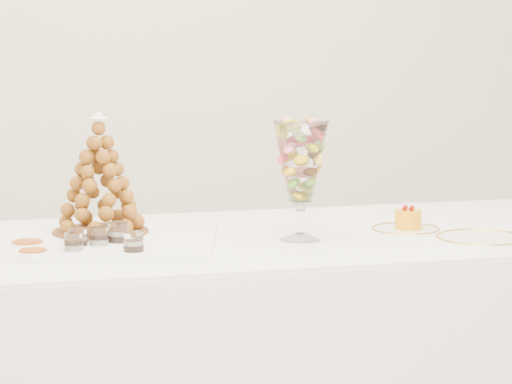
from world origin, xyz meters
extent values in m
cube|color=silver|center=(0.00, 2.00, 1.40)|extent=(4.50, 0.04, 2.80)
cube|color=white|center=(0.06, 0.38, 0.42)|extent=(2.22, 0.89, 0.83)
cube|color=white|center=(0.06, 0.38, 0.84)|extent=(2.21, 0.89, 0.01)
cube|color=white|center=(-0.30, 0.37, 0.85)|extent=(0.75, 0.64, 0.02)
cylinder|color=white|center=(0.27, 0.30, 0.85)|extent=(0.12, 0.12, 0.02)
cylinder|color=white|center=(0.27, 0.30, 0.90)|extent=(0.02, 0.02, 0.08)
sphere|color=white|center=(0.27, 0.30, 0.94)|extent=(0.04, 0.04, 0.04)
cylinder|color=white|center=(0.60, 0.34, 0.85)|extent=(0.20, 0.20, 0.01)
cylinder|color=white|center=(0.75, 0.16, 0.85)|extent=(0.26, 0.26, 0.01)
cylinder|color=white|center=(-0.36, 0.26, 0.88)|extent=(0.05, 0.05, 0.07)
cylinder|color=white|center=(-0.30, 0.26, 0.88)|extent=(0.06, 0.06, 0.07)
cylinder|color=white|center=(-0.25, 0.28, 0.88)|extent=(0.07, 0.07, 0.07)
cylinder|color=white|center=(-0.37, 0.20, 0.88)|extent=(0.05, 0.05, 0.07)
cylinder|color=white|center=(-0.23, 0.15, 0.88)|extent=(0.06, 0.06, 0.07)
cylinder|color=white|center=(-0.49, 0.30, 0.86)|extent=(0.09, 0.09, 0.03)
cylinder|color=white|center=(-0.48, 0.20, 0.86)|extent=(0.08, 0.08, 0.02)
cylinder|color=brown|center=(-0.28, 0.43, 0.87)|extent=(0.27, 0.27, 0.01)
cone|color=brown|center=(-0.28, 0.43, 1.03)|extent=(0.26, 0.26, 0.32)
sphere|color=white|center=(-0.28, 0.43, 1.19)|extent=(0.03, 0.03, 0.03)
cylinder|color=orange|center=(0.61, 0.34, 0.88)|extent=(0.08, 0.08, 0.06)
sphere|color=#860504|center=(0.62, 0.34, 0.92)|extent=(0.01, 0.01, 0.01)
sphere|color=#860504|center=(0.60, 0.35, 0.92)|extent=(0.01, 0.01, 0.01)
sphere|color=#860504|center=(0.59, 0.33, 0.92)|extent=(0.01, 0.01, 0.01)
sphere|color=#860504|center=(0.61, 0.32, 0.92)|extent=(0.01, 0.01, 0.01)
camera|label=1|loc=(-0.68, -2.91, 1.49)|focal=85.00mm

